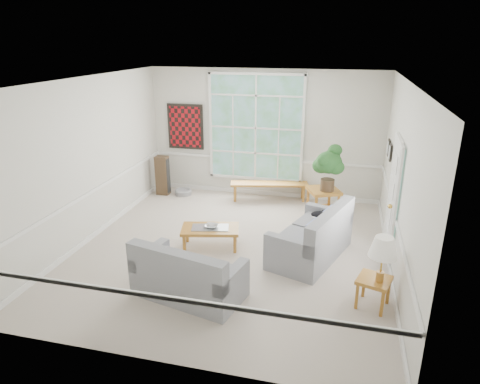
# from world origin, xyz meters

# --- Properties ---
(floor) EXTENTS (5.50, 6.00, 0.01)m
(floor) POSITION_xyz_m (0.00, 0.00, -0.01)
(floor) COLOR #B4A799
(floor) RESTS_ON ground
(ceiling) EXTENTS (5.50, 6.00, 0.02)m
(ceiling) POSITION_xyz_m (0.00, 0.00, 3.00)
(ceiling) COLOR white
(ceiling) RESTS_ON ground
(wall_back) EXTENTS (5.50, 0.02, 3.00)m
(wall_back) POSITION_xyz_m (0.00, 3.00, 1.50)
(wall_back) COLOR silver
(wall_back) RESTS_ON ground
(wall_front) EXTENTS (5.50, 0.02, 3.00)m
(wall_front) POSITION_xyz_m (0.00, -3.00, 1.50)
(wall_front) COLOR silver
(wall_front) RESTS_ON ground
(wall_left) EXTENTS (0.02, 6.00, 3.00)m
(wall_left) POSITION_xyz_m (-2.75, 0.00, 1.50)
(wall_left) COLOR silver
(wall_left) RESTS_ON ground
(wall_right) EXTENTS (0.02, 6.00, 3.00)m
(wall_right) POSITION_xyz_m (2.75, 0.00, 1.50)
(wall_right) COLOR silver
(wall_right) RESTS_ON ground
(window_back) EXTENTS (2.30, 0.08, 2.40)m
(window_back) POSITION_xyz_m (-0.20, 2.96, 1.65)
(window_back) COLOR white
(window_back) RESTS_ON wall_back
(entry_door) EXTENTS (0.08, 0.90, 2.10)m
(entry_door) POSITION_xyz_m (2.71, 0.60, 1.05)
(entry_door) COLOR white
(entry_door) RESTS_ON floor
(door_sidelight) EXTENTS (0.08, 0.26, 1.90)m
(door_sidelight) POSITION_xyz_m (2.71, -0.03, 1.15)
(door_sidelight) COLOR white
(door_sidelight) RESTS_ON wall_right
(wall_art) EXTENTS (0.90, 0.06, 1.10)m
(wall_art) POSITION_xyz_m (-1.95, 2.95, 1.60)
(wall_art) COLOR #570B0F
(wall_art) RESTS_ON wall_back
(wall_frame_near) EXTENTS (0.04, 0.26, 0.32)m
(wall_frame_near) POSITION_xyz_m (2.71, 1.75, 1.55)
(wall_frame_near) COLOR black
(wall_frame_near) RESTS_ON wall_right
(wall_frame_far) EXTENTS (0.04, 0.26, 0.32)m
(wall_frame_far) POSITION_xyz_m (2.71, 2.15, 1.55)
(wall_frame_far) COLOR black
(wall_frame_far) RESTS_ON wall_right
(loveseat_right) EXTENTS (1.42, 1.94, 0.94)m
(loveseat_right) POSITION_xyz_m (1.40, 0.08, 0.47)
(loveseat_right) COLOR gray
(loveseat_right) RESTS_ON floor
(loveseat_front) EXTENTS (1.74, 1.17, 0.86)m
(loveseat_front) POSITION_xyz_m (-0.24, -1.57, 0.43)
(loveseat_front) COLOR gray
(loveseat_front) RESTS_ON floor
(coffee_table) EXTENTS (1.14, 0.79, 0.39)m
(coffee_table) POSITION_xyz_m (-0.41, -0.01, 0.19)
(coffee_table) COLOR #A76C26
(coffee_table) RESTS_ON floor
(pewter_bowl) EXTENTS (0.29, 0.29, 0.07)m
(pewter_bowl) POSITION_xyz_m (-0.38, -0.01, 0.42)
(pewter_bowl) COLOR #9C9CA1
(pewter_bowl) RESTS_ON coffee_table
(window_bench) EXTENTS (1.84, 0.74, 0.42)m
(window_bench) POSITION_xyz_m (0.20, 2.65, 0.21)
(window_bench) COLOR #A76C26
(window_bench) RESTS_ON floor
(end_table) EXTENTS (0.82, 0.82, 0.62)m
(end_table) POSITION_xyz_m (1.50, 1.96, 0.31)
(end_table) COLOR #A76C26
(end_table) RESTS_ON floor
(houseplant) EXTENTS (0.65, 0.65, 1.00)m
(houseplant) POSITION_xyz_m (1.57, 1.89, 1.12)
(houseplant) COLOR #225221
(houseplant) RESTS_ON end_table
(side_table) EXTENTS (0.55, 0.55, 0.45)m
(side_table) POSITION_xyz_m (2.40, -1.22, 0.22)
(side_table) COLOR #A76C26
(side_table) RESTS_ON floor
(table_lamp) EXTENTS (0.56, 0.56, 0.68)m
(table_lamp) POSITION_xyz_m (2.46, -1.28, 0.79)
(table_lamp) COLOR white
(table_lamp) RESTS_ON side_table
(pet_bed) EXTENTS (0.49, 0.49, 0.13)m
(pet_bed) POSITION_xyz_m (-1.91, 2.52, 0.06)
(pet_bed) COLOR gray
(pet_bed) RESTS_ON floor
(floor_speaker) EXTENTS (0.30, 0.23, 0.96)m
(floor_speaker) POSITION_xyz_m (-2.40, 2.44, 0.48)
(floor_speaker) COLOR #412F1E
(floor_speaker) RESTS_ON floor
(cat) EXTENTS (0.33, 0.23, 0.15)m
(cat) POSITION_xyz_m (1.50, 0.69, 0.56)
(cat) COLOR black
(cat) RESTS_ON loveseat_right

